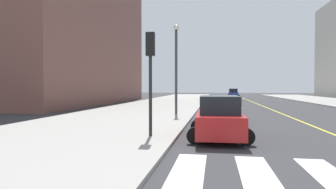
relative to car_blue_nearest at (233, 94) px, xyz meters
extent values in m
cube|color=#9E9B93|center=(-10.27, -36.07, -0.83)|extent=(10.00, 120.00, 0.15)
cube|color=silver|center=(-4.37, -52.07, -0.90)|extent=(0.90, 4.00, 0.01)
cube|color=silver|center=(-2.57, -52.07, -0.90)|extent=(0.90, 4.00, 0.01)
cube|color=silver|center=(-0.77, -52.07, -0.90)|extent=(0.90, 4.00, 0.01)
cube|color=yellow|center=(1.93, -16.07, -0.90)|extent=(0.16, 80.00, 0.01)
cube|color=brown|center=(-25.69, -21.90, 9.96)|extent=(16.00, 32.00, 21.74)
cube|color=#2D479E|center=(0.00, 0.06, -0.20)|extent=(2.14, 4.41, 0.93)
cube|color=#1E2328|center=(-0.01, -0.19, 0.64)|extent=(1.74, 2.23, 0.79)
cylinder|color=black|center=(1.06, 1.37, -0.56)|extent=(0.71, 0.26, 0.70)
cylinder|color=black|center=(-0.94, 1.45, -0.56)|extent=(0.71, 0.26, 0.70)
cylinder|color=black|center=(0.95, -1.32, -0.56)|extent=(0.71, 0.26, 0.70)
cylinder|color=black|center=(-1.05, -1.24, -0.56)|extent=(0.71, 0.26, 0.70)
cube|color=red|center=(-3.48, -46.96, -0.22)|extent=(2.01, 4.26, 0.90)
cube|color=#1E2328|center=(-3.47, -47.22, 0.60)|extent=(1.66, 2.15, 0.76)
cylinder|color=black|center=(-2.54, -45.63, -0.57)|extent=(0.69, 0.24, 0.68)
cylinder|color=black|center=(-4.48, -45.68, -0.57)|extent=(0.69, 0.24, 0.68)
cylinder|color=black|center=(-2.48, -48.25, -0.57)|extent=(0.69, 0.24, 0.68)
cylinder|color=black|center=(-4.42, -48.29, -0.57)|extent=(0.69, 0.24, 0.68)
cube|color=silver|center=(-3.09, -41.18, -0.27)|extent=(1.95, 3.98, 0.83)
cube|color=#1E2328|center=(-3.08, -41.41, 0.48)|extent=(1.58, 2.02, 0.71)
cylinder|color=black|center=(-2.25, -39.92, -0.59)|extent=(0.64, 0.24, 0.63)
cylinder|color=black|center=(-4.05, -40.01, -0.59)|extent=(0.64, 0.24, 0.63)
cylinder|color=black|center=(-2.13, -42.34, -0.59)|extent=(0.64, 0.24, 0.63)
cylinder|color=black|center=(-3.93, -42.43, -0.59)|extent=(0.64, 0.24, 0.63)
cylinder|color=black|center=(-6.40, -47.59, 0.97)|extent=(0.14, 0.14, 3.45)
cube|color=black|center=(-6.40, -47.59, 3.19)|extent=(0.36, 0.28, 1.00)
sphere|color=red|center=(-6.40, -47.41, 3.49)|extent=(0.18, 0.18, 0.18)
sphere|color=orange|center=(-6.40, -47.41, 3.19)|extent=(0.18, 0.18, 0.18)
sphere|color=green|center=(-6.40, -47.41, 2.89)|extent=(0.18, 0.18, 0.18)
cylinder|color=#38383D|center=(-6.66, -37.44, 2.55)|extent=(0.20, 0.20, 6.62)
sphere|color=silver|center=(-6.66, -37.44, 6.01)|extent=(0.44, 0.44, 0.44)
camera|label=1|loc=(-3.66, -59.54, 1.36)|focal=30.51mm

